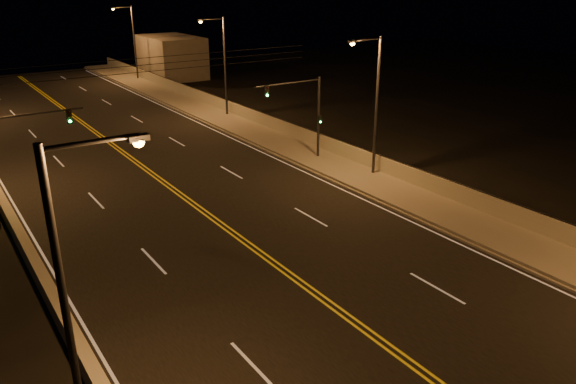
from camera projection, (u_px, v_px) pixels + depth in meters
road at (234, 234)px, 28.63m from camera, size 18.00×120.00×0.02m
sidewalk at (389, 189)px, 34.22m from camera, size 3.60×120.00×0.30m
curb at (366, 196)px, 33.27m from camera, size 0.14×120.00×0.15m
parapet_wall at (409, 174)px, 34.85m from camera, size 0.30×120.00×1.00m
jersey_barrier at (41, 277)px, 23.65m from camera, size 0.45×120.00×0.87m
distant_building_right at (171, 57)px, 72.19m from camera, size 6.00×10.00×5.12m
parapet_rail at (410, 166)px, 34.66m from camera, size 0.06×120.00×0.06m
lane_markings at (234, 234)px, 28.57m from camera, size 17.32×116.00×0.00m
streetlight_1 at (374, 99)px, 34.76m from camera, size 2.55×0.28×8.97m
streetlight_2 at (222, 61)px, 50.27m from camera, size 2.55×0.28×8.97m
streetlight_3 at (132, 38)px, 68.44m from camera, size 2.55×0.28×8.97m
streetlight_4 at (75, 293)px, 13.49m from camera, size 2.55×0.28×8.97m
traffic_signal_right at (307, 110)px, 38.28m from camera, size 5.11×0.31×5.93m
traffic_signal_left at (8, 156)px, 28.48m from camera, size 5.11×0.31×5.93m
overhead_wires at (152, 64)px, 33.31m from camera, size 22.00×0.03×0.83m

